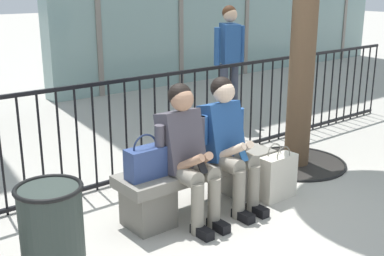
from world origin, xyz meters
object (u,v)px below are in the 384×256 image
(stone_bench, at_px, (199,180))
(shopping_bag, at_px, (278,177))
(seated_person_with_phone, at_px, (187,150))
(trash_can, at_px, (53,244))
(seated_person_companion, at_px, (228,140))
(bystander_at_railing, at_px, (229,56))
(handbag_on_bench, at_px, (146,162))

(stone_bench, xyz_separation_m, shopping_bag, (0.73, -0.31, -0.05))
(seated_person_with_phone, relative_size, trash_can, 1.49)
(seated_person_companion, bearing_deg, shopping_bag, -20.01)
(shopping_bag, relative_size, bystander_at_railing, 0.32)
(bystander_at_railing, bearing_deg, stone_bench, -138.04)
(seated_person_companion, xyz_separation_m, bystander_at_railing, (1.89, 2.04, 0.35))
(seated_person_with_phone, distance_m, shopping_bag, 1.07)
(stone_bench, relative_size, seated_person_with_phone, 1.32)
(stone_bench, xyz_separation_m, seated_person_companion, (0.24, -0.13, 0.38))
(stone_bench, bearing_deg, seated_person_with_phone, -151.32)
(handbag_on_bench, xyz_separation_m, shopping_bag, (1.31, -0.30, -0.37))
(handbag_on_bench, distance_m, bystander_at_railing, 3.34)
(seated_person_companion, bearing_deg, bystander_at_railing, 47.18)
(seated_person_with_phone, bearing_deg, shopping_bag, -10.57)
(stone_bench, distance_m, seated_person_companion, 0.46)
(bystander_at_railing, bearing_deg, handbag_on_bench, -144.62)
(stone_bench, relative_size, handbag_on_bench, 4.20)
(handbag_on_bench, height_order, trash_can, handbag_on_bench)
(seated_person_with_phone, bearing_deg, bystander_at_railing, 40.83)
(seated_person_with_phone, xyz_separation_m, handbag_on_bench, (-0.34, 0.12, -0.06))
(seated_person_with_phone, height_order, trash_can, seated_person_with_phone)
(handbag_on_bench, bearing_deg, seated_person_with_phone, -18.99)
(seated_person_with_phone, bearing_deg, trash_can, -164.84)
(seated_person_with_phone, distance_m, handbag_on_bench, 0.37)
(handbag_on_bench, bearing_deg, shopping_bag, -12.85)
(seated_person_with_phone, bearing_deg, seated_person_companion, 0.00)
(seated_person_with_phone, height_order, shopping_bag, seated_person_with_phone)
(seated_person_companion, bearing_deg, trash_can, -168.57)
(shopping_bag, xyz_separation_m, bystander_at_railing, (1.40, 2.22, 0.78))
(stone_bench, distance_m, seated_person_with_phone, 0.46)
(seated_person_companion, xyz_separation_m, handbag_on_bench, (-0.82, 0.12, -0.06))
(stone_bench, height_order, seated_person_with_phone, seated_person_with_phone)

